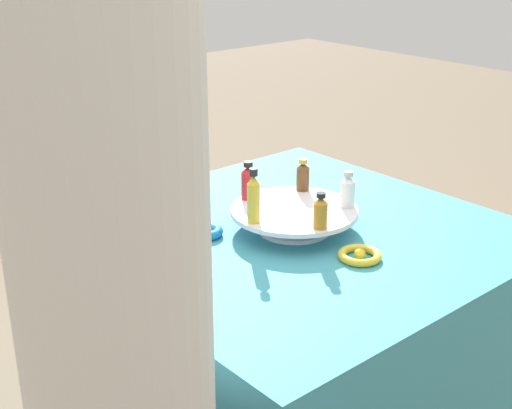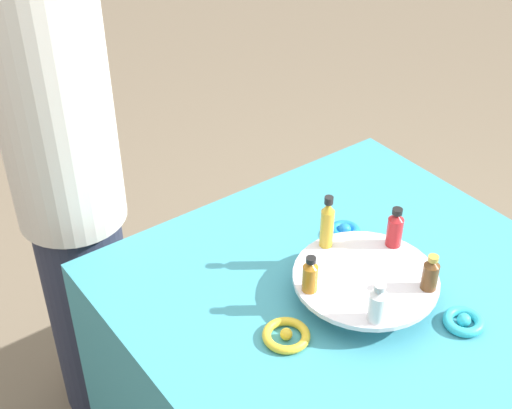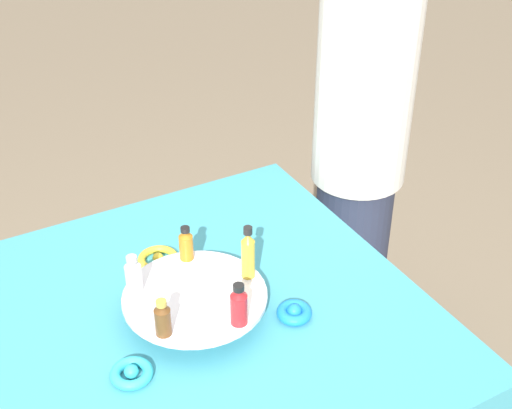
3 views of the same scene
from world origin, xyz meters
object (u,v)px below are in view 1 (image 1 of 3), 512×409
display_stand (294,215)px  bottle_red (248,182)px  bottle_gold (254,198)px  person_figure (120,370)px  bottle_clear (348,190)px  bottle_brown (303,176)px  ribbon_bow_blue (207,231)px  ribbon_bow_gold (359,256)px  ribbon_bow_teal (317,196)px  bottle_amber (320,212)px

display_stand → bottle_red: 0.16m
bottle_gold → person_figure: bearing=32.6°
bottle_clear → person_figure: bearing=19.9°
bottle_brown → person_figure: size_ratio=0.05×
bottle_clear → ribbon_bow_blue: (0.31, -0.20, -0.09)m
person_figure → display_stand: bearing=-0.0°
bottle_clear → ribbon_bow_gold: bottle_clear is taller
bottle_clear → bottle_gold: bottle_gold is taller
bottle_clear → person_figure: 0.92m
bottle_brown → bottle_gold: size_ratio=0.64×
bottle_brown → ribbon_bow_gold: (0.11, 0.31, -0.09)m
ribbon_bow_teal → bottle_clear: bearing=65.8°
ribbon_bow_blue → ribbon_bow_gold: ribbon_bow_blue is taller
display_stand → ribbon_bow_teal: display_stand is taller
bottle_amber → ribbon_bow_gold: size_ratio=0.87×
bottle_brown → ribbon_bow_gold: bearing=69.9°
bottle_clear → bottle_gold: (0.25, -0.08, 0.02)m
bottle_gold → ribbon_bow_gold: bearing=120.9°
bottle_red → ribbon_bow_gold: bearing=96.6°
bottle_amber → bottle_gold: 0.17m
bottle_brown → bottle_gold: bottle_gold is taller
bottle_clear → bottle_brown: size_ratio=1.07×
bottle_red → person_figure: 0.88m
bottle_clear → bottle_red: 0.27m
ribbon_bow_gold → bottle_brown: bearing=-110.1°
display_stand → bottle_amber: size_ratio=3.66×
display_stand → bottle_clear: (-0.11, 0.08, 0.06)m
bottle_brown → person_figure: person_figure is taller
display_stand → bottle_amber: (0.04, 0.13, 0.06)m
bottle_brown → ribbon_bow_blue: 0.32m
bottle_red → ribbon_bow_gold: 0.38m
display_stand → bottle_gold: 0.16m
bottle_gold → person_figure: (0.61, 0.39, -0.02)m
bottle_amber → bottle_red: size_ratio=0.87×
display_stand → bottle_red: bottle_red is taller
ribbon_bow_blue → bottle_amber: bearing=121.9°
bottle_amber → bottle_brown: size_ratio=1.01×
ribbon_bow_teal → ribbon_bow_gold: size_ratio=0.87×
bottle_amber → bottle_red: bearing=-89.0°
bottle_gold → ribbon_bow_teal: bottle_gold is taller
display_stand → bottle_red: size_ratio=3.20×
ribbon_bow_blue → ribbon_bow_teal: bearing=179.1°
bottle_amber → bottle_clear: (-0.16, -0.05, 0.00)m
ribbon_bow_teal → bottle_red: bearing=-4.7°
bottle_brown → bottle_gold: (0.25, 0.09, 0.02)m
person_figure → bottle_gold: bearing=5.0°
bottle_red → ribbon_bow_blue: 0.18m
bottle_brown → ribbon_bow_blue: bearing=-6.2°
display_stand → ribbon_bow_blue: size_ratio=4.02×
bottle_brown → ribbon_bow_gold: bottle_brown is taller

